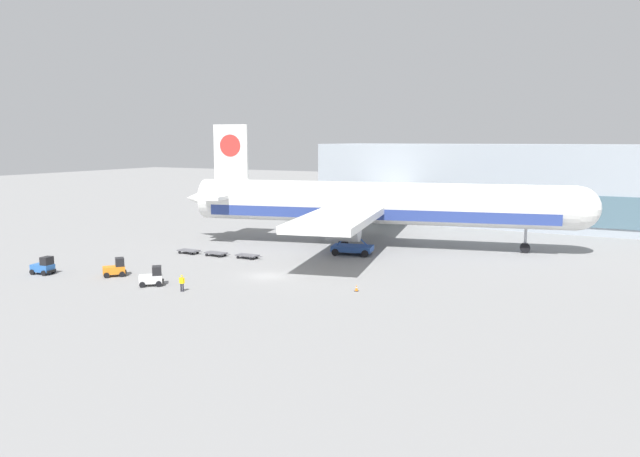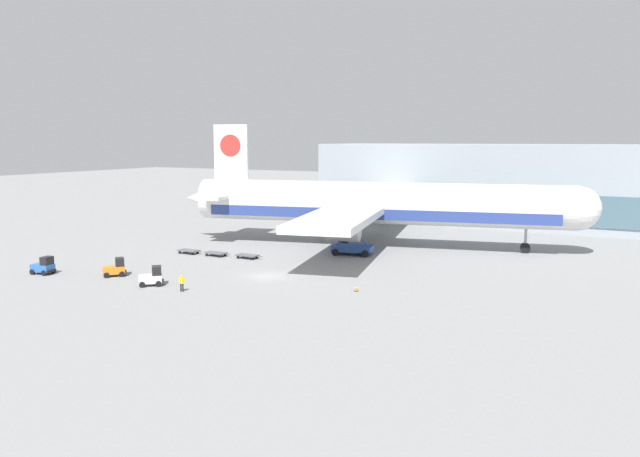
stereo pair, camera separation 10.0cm
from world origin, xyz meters
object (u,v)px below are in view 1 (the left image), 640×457
baggage_tug_mid (152,277)px  scissor_lift_loader (352,239)px  baggage_tug_foreground (115,268)px  baggage_dolly_second (216,253)px  baggage_dolly_lead (189,251)px  baggage_dolly_third (247,255)px  traffic_cone_near (356,288)px  baggage_tug_far (44,266)px  airplane_main (372,205)px  ground_crew_near (182,282)px

baggage_tug_mid → scissor_lift_loader: bearing=25.9°
baggage_tug_foreground → baggage_dolly_second: (2.45, 14.69, -0.49)m
baggage_tug_mid → baggage_dolly_lead: (-8.49, 15.91, -0.49)m
baggage_dolly_third → traffic_cone_near: traffic_cone_near is taller
baggage_dolly_second → baggage_dolly_third: 4.54m
baggage_tug_far → baggage_dolly_second: bearing=51.5°
traffic_cone_near → baggage_tug_far: bearing=-165.0°
baggage_dolly_second → baggage_dolly_third: (4.51, 0.53, 0.00)m
airplane_main → traffic_cone_near: size_ratio=89.25×
scissor_lift_loader → baggage_dolly_lead: size_ratio=1.54×
scissor_lift_loader → baggage_tug_foreground: bearing=-138.9°
baggage_tug_foreground → ground_crew_near: size_ratio=1.65×
scissor_lift_loader → ground_crew_near: (-6.36, -26.06, -1.11)m
baggage_tug_mid → baggage_tug_far: (-14.51, -1.49, 0.00)m
baggage_tug_far → traffic_cone_near: size_ratio=4.10×
baggage_tug_mid → baggage_dolly_third: (0.24, 16.72, -0.49)m
baggage_tug_mid → baggage_dolly_lead: baggage_tug_mid is taller
baggage_tug_mid → airplane_main: bearing=31.1°
baggage_tug_foreground → baggage_dolly_lead: bearing=48.1°
airplane_main → baggage_dolly_lead: size_ratio=15.42×
baggage_tug_foreground → baggage_tug_mid: (6.71, -1.50, 0.00)m
baggage_tug_foreground → traffic_cone_near: 26.90m
baggage_dolly_second → baggage_tug_foreground: bearing=-98.4°
baggage_dolly_second → scissor_lift_loader: bearing=32.9°
scissor_lift_loader → traffic_cone_near: size_ratio=8.94×
baggage_dolly_third → baggage_dolly_lead: bearing=-173.7°
scissor_lift_loader → baggage_tug_far: bearing=-145.9°
airplane_main → baggage_tug_foreground: (-17.06, -31.17, -4.96)m
baggage_tug_foreground → baggage_dolly_second: size_ratio=0.75×
baggage_dolly_second → traffic_cone_near: size_ratio=5.79×
baggage_dolly_second → ground_crew_near: (8.62, -16.75, 0.59)m
airplane_main → baggage_tug_far: (-24.86, -34.17, -4.96)m
baggage_dolly_third → baggage_tug_far: bearing=-128.0°
traffic_cone_near → baggage_dolly_lead: bearing=163.5°
airplane_main → baggage_dolly_third: airplane_main is taller
airplane_main → ground_crew_near: size_ratio=34.13×
airplane_main → baggage_dolly_third: 19.65m
airplane_main → baggage_dolly_second: bearing=-144.4°
baggage_tug_far → scissor_lift_loader: bearing=38.5°
traffic_cone_near → ground_crew_near: bearing=-151.6°
scissor_lift_loader → baggage_tug_foreground: (-17.43, -24.00, -1.21)m
baggage_tug_foreground → baggage_tug_mid: size_ratio=1.00×
baggage_dolly_lead → baggage_dolly_third: bearing=6.3°
scissor_lift_loader → baggage_dolly_second: bearing=-161.0°
airplane_main → ground_crew_near: 34.11m
baggage_tug_foreground → traffic_cone_near: baggage_tug_foreground is taller
baggage_tug_far → baggage_dolly_lead: baggage_tug_far is taller
baggage_tug_far → baggage_dolly_second: (10.25, 17.69, -0.49)m
scissor_lift_loader → baggage_dolly_lead: 21.53m
traffic_cone_near → baggage_tug_foreground: bearing=-166.9°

